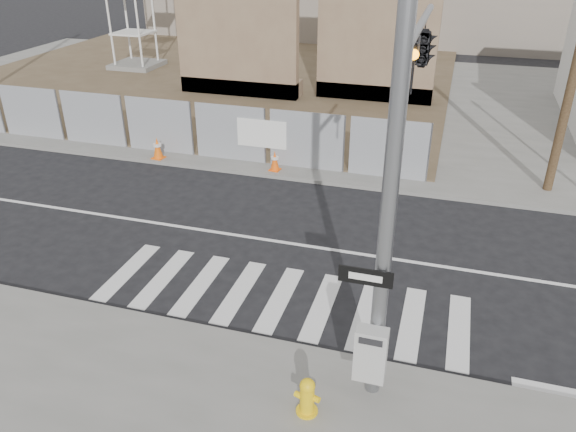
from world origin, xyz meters
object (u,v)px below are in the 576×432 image
(fire_hydrant, at_px, (307,396))
(traffic_cone_c, at_px, (158,148))
(traffic_cone_b, at_px, (111,134))
(traffic_cone_d, at_px, (275,161))
(signal_pole, at_px, (412,99))

(fire_hydrant, relative_size, traffic_cone_c, 0.94)
(traffic_cone_b, bearing_deg, traffic_cone_c, -21.06)
(traffic_cone_c, xyz_separation_m, traffic_cone_d, (4.40, 0.16, -0.04))
(traffic_cone_d, bearing_deg, traffic_cone_b, 173.25)
(traffic_cone_b, xyz_separation_m, traffic_cone_d, (6.97, -0.82, -0.01))
(fire_hydrant, relative_size, traffic_cone_d, 1.06)
(signal_pole, relative_size, traffic_cone_d, 10.07)
(fire_hydrant, bearing_deg, traffic_cone_d, 128.72)
(traffic_cone_c, bearing_deg, traffic_cone_b, 158.94)
(signal_pole, distance_m, traffic_cone_c, 12.03)
(signal_pole, height_order, traffic_cone_c, signal_pole)
(traffic_cone_b, bearing_deg, fire_hydrant, -45.39)
(traffic_cone_b, bearing_deg, signal_pole, -31.83)
(traffic_cone_b, relative_size, traffic_cone_c, 0.90)
(fire_hydrant, distance_m, traffic_cone_d, 10.88)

